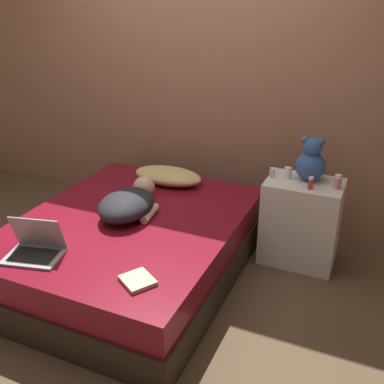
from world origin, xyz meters
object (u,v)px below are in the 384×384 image
(bottle_red, at_px, (311,183))
(teddy_bear, at_px, (311,162))
(bottle_clear, at_px, (272,173))
(bottle_white, at_px, (288,173))
(laptop, at_px, (35,247))
(bottle_pink, at_px, (338,182))
(person_lying, at_px, (129,202))
(book, at_px, (138,280))
(pillow, at_px, (168,176))

(bottle_red, bearing_deg, teddy_bear, 103.13)
(bottle_clear, bearing_deg, bottle_white, 11.33)
(laptop, bearing_deg, bottle_white, 33.76)
(bottle_clear, xyz_separation_m, bottle_white, (0.11, 0.02, 0.01))
(bottle_pink, bearing_deg, laptop, -141.10)
(laptop, bearing_deg, bottle_clear, 35.97)
(person_lying, relative_size, book, 2.89)
(person_lying, distance_m, bottle_pink, 1.47)
(bottle_clear, relative_size, bottle_red, 0.79)
(bottle_pink, distance_m, bottle_red, 0.19)
(teddy_bear, bearing_deg, bottle_pink, -20.96)
(laptop, relative_size, bottle_red, 4.17)
(laptop, distance_m, bottle_pink, 2.04)
(laptop, bearing_deg, book, -12.83)
(person_lying, bearing_deg, bottle_clear, 26.27)
(bottle_red, bearing_deg, person_lying, -157.98)
(laptop, bearing_deg, bottle_pink, 25.49)
(bottle_white, distance_m, bottle_red, 0.23)
(laptop, xyz_separation_m, bottle_clear, (1.11, 1.30, 0.19))
(bottle_pink, height_order, book, bottle_pink)
(person_lying, bearing_deg, book, -63.16)
(teddy_bear, bearing_deg, bottle_white, -166.48)
(laptop, distance_m, bottle_red, 1.86)
(teddy_bear, height_order, book, teddy_bear)
(pillow, distance_m, person_lying, 0.61)
(person_lying, height_order, laptop, laptop)
(teddy_bear, bearing_deg, bottle_red, -76.87)
(book, bearing_deg, laptop, -179.42)
(pillow, height_order, bottle_pink, bottle_pink)
(bottle_white, xyz_separation_m, bottle_red, (0.19, -0.12, 0.00))
(pillow, height_order, person_lying, person_lying)
(bottle_pink, xyz_separation_m, book, (-0.87, -1.27, -0.25))
(person_lying, distance_m, laptop, 0.75)
(teddy_bear, bearing_deg, pillow, -178.62)
(laptop, relative_size, bottle_pink, 3.66)
(person_lying, xyz_separation_m, teddy_bear, (1.14, 0.64, 0.27))
(person_lying, distance_m, bottle_clear, 1.07)
(laptop, xyz_separation_m, bottle_white, (1.22, 1.32, 0.20))
(bottle_pink, distance_m, book, 1.56)
(bottle_white, bearing_deg, bottle_red, -33.48)
(pillow, xyz_separation_m, person_lying, (-0.00, -0.61, 0.02))
(person_lying, height_order, bottle_pink, bottle_pink)
(person_lying, xyz_separation_m, bottle_clear, (0.88, 0.58, 0.16))
(bottle_clear, relative_size, book, 0.30)
(person_lying, distance_m, bottle_red, 1.28)
(bottle_white, relative_size, book, 0.36)
(laptop, xyz_separation_m, book, (0.71, 0.01, -0.04))
(person_lying, bearing_deg, bottle_pink, 15.42)
(bottle_white, height_order, book, bottle_white)
(pillow, height_order, bottle_red, bottle_red)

